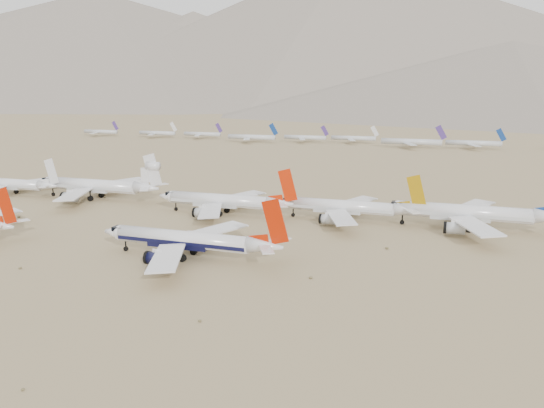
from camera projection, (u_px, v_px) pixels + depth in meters
The scene contains 10 objects.
ground at pixel (212, 269), 128.23m from camera, with size 7000.00×7000.00×0.00m, color #917A54.
main_airliner at pixel (190, 241), 135.65m from camera, with size 49.25×48.10×17.38m.
row2_navy_widebody at pixel (472, 213), 163.53m from camera, with size 52.92×51.75×18.83m.
row2_gold_tail at pixel (347, 207), 174.83m from camera, with size 46.93×45.90×16.71m.
row2_orange_tail at pixel (225, 201), 183.42m from camera, with size 48.80×47.74×17.41m.
row2_white_trijet at pixel (98, 186), 208.99m from camera, with size 54.84×53.60×19.43m.
row2_white_twin at pixel (11, 184), 218.32m from camera, with size 45.29×44.31×16.18m.
distant_storage_row at pixel (434, 141), 402.75m from camera, with size 621.65×62.99×15.25m.
mountain_range at pixel (468, 40), 1589.28m from camera, with size 7354.00×3024.00×470.00m.
desert_scrub at pixel (51, 290), 114.49m from camera, with size 219.83×121.67×0.63m.
Camera 1 is at (53.57, -110.61, 42.45)m, focal length 35.00 mm.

